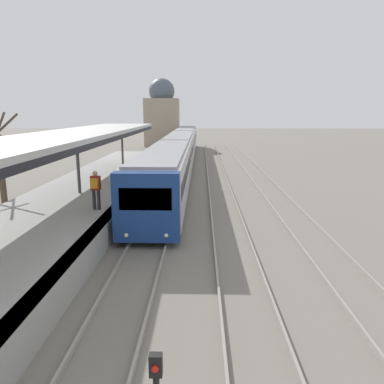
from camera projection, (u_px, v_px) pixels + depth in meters
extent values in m
cube|color=beige|center=(76.00, 134.00, 18.70)|extent=(4.00, 27.05, 0.20)
cube|color=black|center=(115.00, 138.00, 18.70)|extent=(0.08, 27.05, 0.24)
cylinder|color=#47474C|center=(78.00, 165.00, 19.03)|extent=(0.16, 0.16, 2.90)
cylinder|color=#47474C|center=(122.00, 146.00, 29.60)|extent=(0.16, 0.16, 2.90)
cylinder|color=#2D2D33|center=(94.00, 200.00, 15.88)|extent=(0.14, 0.14, 0.85)
cylinder|color=#2D2D33|center=(99.00, 200.00, 15.88)|extent=(0.14, 0.14, 0.85)
cube|color=maroon|center=(96.00, 183.00, 15.73)|extent=(0.40, 0.22, 0.60)
sphere|color=tan|center=(95.00, 174.00, 15.64)|extent=(0.22, 0.22, 0.22)
cube|color=orange|center=(94.00, 183.00, 15.53)|extent=(0.30, 0.18, 0.40)
cube|color=navy|center=(147.00, 207.00, 14.19)|extent=(2.52, 0.70, 2.66)
cube|color=black|center=(145.00, 199.00, 13.79)|extent=(1.97, 0.04, 0.85)
sphere|color=#EFEACC|center=(126.00, 235.00, 14.09)|extent=(0.16, 0.16, 0.16)
sphere|color=#EFEACC|center=(166.00, 236.00, 14.06)|extent=(0.16, 0.16, 0.16)
cube|color=#B7B7BC|center=(165.00, 175.00, 21.48)|extent=(2.52, 14.21, 2.66)
cube|color=gray|center=(165.00, 150.00, 21.18)|extent=(2.22, 13.92, 0.12)
cube|color=black|center=(165.00, 169.00, 21.41)|extent=(2.54, 13.07, 0.69)
cylinder|color=black|center=(133.00, 217.00, 17.25)|extent=(0.12, 0.70, 0.70)
cylinder|color=black|center=(180.00, 218.00, 17.20)|extent=(0.12, 0.70, 0.70)
cylinder|color=black|center=(157.00, 181.00, 26.28)|extent=(0.12, 0.70, 0.70)
cylinder|color=black|center=(187.00, 181.00, 26.22)|extent=(0.12, 0.70, 0.70)
cube|color=#B7B7BC|center=(180.00, 150.00, 35.70)|extent=(2.52, 14.21, 2.66)
cube|color=gray|center=(180.00, 135.00, 35.41)|extent=(2.22, 13.92, 0.12)
cube|color=black|center=(180.00, 146.00, 35.64)|extent=(2.54, 13.07, 0.69)
cylinder|color=black|center=(164.00, 170.00, 31.48)|extent=(0.12, 0.70, 0.70)
cylinder|color=black|center=(190.00, 170.00, 31.43)|extent=(0.12, 0.70, 0.70)
cylinder|color=black|center=(173.00, 157.00, 40.51)|extent=(0.12, 0.70, 0.70)
cylinder|color=black|center=(192.00, 157.00, 40.45)|extent=(0.12, 0.70, 0.70)
cube|color=#B7B7BC|center=(186.00, 139.00, 49.93)|extent=(2.52, 14.21, 2.66)
cube|color=gray|center=(186.00, 128.00, 49.64)|extent=(2.22, 13.92, 0.12)
cube|color=black|center=(186.00, 137.00, 49.87)|extent=(2.54, 13.07, 0.69)
cylinder|color=black|center=(176.00, 152.00, 45.71)|extent=(0.12, 0.70, 0.70)
cylinder|color=black|center=(193.00, 152.00, 45.65)|extent=(0.12, 0.70, 0.70)
cylinder|color=black|center=(180.00, 145.00, 54.73)|extent=(0.12, 0.70, 0.70)
cylinder|color=black|center=(195.00, 145.00, 54.68)|extent=(0.12, 0.70, 0.70)
cube|color=black|center=(156.00, 365.00, 5.62)|extent=(0.20, 0.14, 0.36)
sphere|color=red|center=(155.00, 369.00, 5.53)|extent=(0.11, 0.11, 0.11)
cube|color=gray|center=(162.00, 122.00, 56.93)|extent=(4.99, 4.99, 7.06)
sphere|color=#4C5666|center=(162.00, 91.00, 55.97)|extent=(3.84, 3.84, 3.84)
cylinder|color=#4C3D2D|center=(2.00, 181.00, 19.74)|extent=(0.32, 0.32, 3.11)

